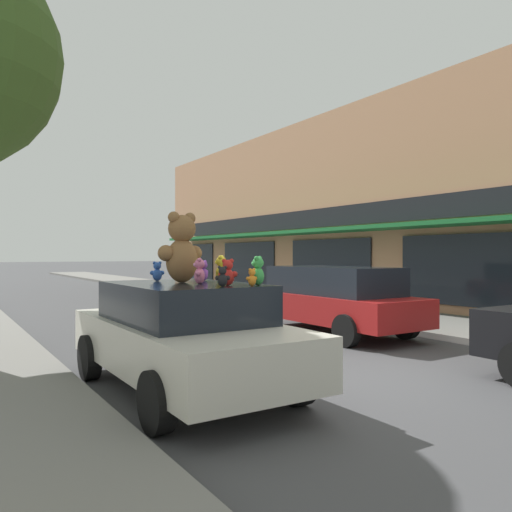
# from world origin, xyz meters

# --- Properties ---
(ground_plane) EXTENTS (260.00, 260.00, 0.00)m
(ground_plane) POSITION_xyz_m (0.00, 0.00, 0.00)
(ground_plane) COLOR #424244
(storefront_row) EXTENTS (15.95, 28.45, 7.16)m
(storefront_row) POSITION_xyz_m (14.25, 8.61, 3.58)
(storefront_row) COLOR tan
(storefront_row) RESTS_ON ground_plane
(plush_art_car) EXTENTS (1.99, 4.24, 1.44)m
(plush_art_car) POSITION_xyz_m (-2.54, 0.61, 0.77)
(plush_art_car) COLOR beige
(plush_art_car) RESTS_ON ground_plane
(teddy_bear_giant) EXTENTS (0.73, 0.48, 0.96)m
(teddy_bear_giant) POSITION_xyz_m (-2.48, 0.78, 1.91)
(teddy_bear_giant) COLOR olive
(teddy_bear_giant) RESTS_ON plush_art_car
(teddy_bear_green) EXTENTS (0.27, 0.23, 0.37)m
(teddy_bear_green) POSITION_xyz_m (-1.94, -0.29, 1.62)
(teddy_bear_green) COLOR green
(teddy_bear_green) RESTS_ON plush_art_car
(teddy_bear_purple) EXTENTS (0.23, 0.17, 0.30)m
(teddy_bear_purple) POSITION_xyz_m (-2.03, 1.03, 1.59)
(teddy_bear_purple) COLOR purple
(teddy_bear_purple) RESTS_ON plush_art_car
(teddy_bear_red) EXTENTS (0.24, 0.21, 0.33)m
(teddy_bear_red) POSITION_xyz_m (-2.26, -0.11, 1.60)
(teddy_bear_red) COLOR red
(teddy_bear_red) RESTS_ON plush_art_car
(teddy_bear_black) EXTENTS (0.18, 0.15, 0.25)m
(teddy_bear_black) POSITION_xyz_m (-2.44, -0.30, 1.56)
(teddy_bear_black) COLOR black
(teddy_bear_black) RESTS_ON plush_art_car
(teddy_bear_orange) EXTENTS (0.16, 0.10, 0.22)m
(teddy_bear_orange) POSITION_xyz_m (-2.07, -0.36, 1.55)
(teddy_bear_orange) COLOR orange
(teddy_bear_orange) RESTS_ON plush_art_car
(teddy_bear_blue) EXTENTS (0.22, 0.15, 0.28)m
(teddy_bear_blue) POSITION_xyz_m (-2.62, 1.35, 1.58)
(teddy_bear_blue) COLOR blue
(teddy_bear_blue) RESTS_ON plush_art_car
(teddy_bear_yellow) EXTENTS (0.24, 0.26, 0.37)m
(teddy_bear_yellow) POSITION_xyz_m (-2.00, 0.56, 1.62)
(teddy_bear_yellow) COLOR yellow
(teddy_bear_yellow) RESTS_ON plush_art_car
(teddy_bear_pink) EXTENTS (0.20, 0.25, 0.34)m
(teddy_bear_pink) POSITION_xyz_m (-2.44, 0.33, 1.61)
(teddy_bear_pink) COLOR pink
(teddy_bear_pink) RESTS_ON plush_art_car
(parked_car_far_center) EXTENTS (1.92, 4.45, 1.55)m
(parked_car_far_center) POSITION_xyz_m (2.34, 3.17, 0.84)
(parked_car_far_center) COLOR maroon
(parked_car_far_center) RESTS_ON ground_plane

